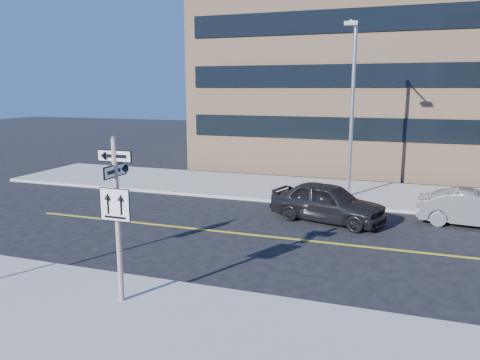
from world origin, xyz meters
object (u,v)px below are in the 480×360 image
at_px(parked_car_b, 475,209).
at_px(streetlight_a, 352,100).
at_px(sign_pole, 117,211).
at_px(parked_car_a, 328,202).

xyz_separation_m(parked_car_b, streetlight_a, (-5.14, 2.88, 4.07)).
relative_size(parked_car_b, streetlight_a, 0.52).
bearing_deg(parked_car_b, sign_pole, 143.99).
height_order(parked_car_b, streetlight_a, streetlight_a).
bearing_deg(sign_pole, parked_car_a, 68.52).
height_order(sign_pole, parked_car_b, sign_pole).
xyz_separation_m(parked_car_a, parked_car_b, (5.51, 1.17, -0.10)).
height_order(sign_pole, parked_car_a, sign_pole).
height_order(sign_pole, streetlight_a, streetlight_a).
bearing_deg(streetlight_a, sign_pole, -106.77).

